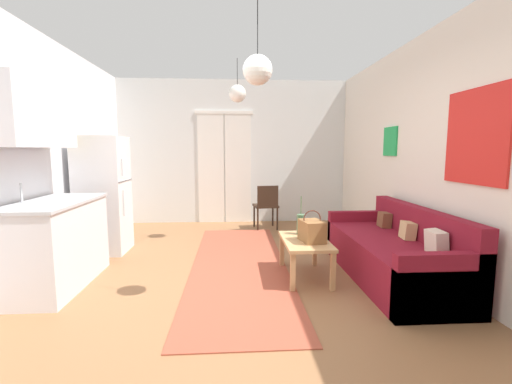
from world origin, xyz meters
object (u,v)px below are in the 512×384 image
object	(u,v)px
accent_chair	(266,204)
pendant_lamp_near	(258,70)
couch	(396,255)
coffee_table	(305,245)
refrigerator	(103,195)
pendant_lamp_far	(237,94)
handbag	(312,231)
bamboo_vase	(301,224)

from	to	relation	value
accent_chair	pendant_lamp_near	world-z (taller)	pendant_lamp_near
couch	coffee_table	xyz separation A→B (m)	(-1.01, 0.11, 0.10)
coffee_table	accent_chair	distance (m)	2.43
couch	coffee_table	world-z (taller)	couch
coffee_table	pendant_lamp_near	size ratio (longest dim) A/B	1.08
refrigerator	coffee_table	bearing A→B (deg)	-24.11
pendant_lamp_near	pendant_lamp_far	xyz separation A→B (m)	(-0.15, 2.25, 0.16)
handbag	accent_chair	size ratio (longest dim) A/B	0.43
handbag	pendant_lamp_near	world-z (taller)	pendant_lamp_near
pendant_lamp_near	refrigerator	bearing A→B (deg)	138.06
couch	refrigerator	bearing A→B (deg)	160.58
couch	pendant_lamp_near	xyz separation A→B (m)	(-1.59, -0.55, 1.85)
couch	handbag	world-z (taller)	couch
bamboo_vase	pendant_lamp_near	distance (m)	1.90
pendant_lamp_far	pendant_lamp_near	bearing A→B (deg)	-86.23
couch	accent_chair	bearing A→B (deg)	115.74
accent_chair	coffee_table	bearing A→B (deg)	87.40
couch	bamboo_vase	world-z (taller)	bamboo_vase
couch	handbag	size ratio (longest dim) A/B	5.91
pendant_lamp_far	accent_chair	bearing A→B (deg)	57.74
bamboo_vase	pendant_lamp_far	bearing A→B (deg)	118.69
refrigerator	accent_chair	distance (m)	2.74
coffee_table	refrigerator	distance (m)	2.91
accent_chair	couch	bearing A→B (deg)	108.17
pendant_lamp_far	coffee_table	bearing A→B (deg)	-65.23
couch	refrigerator	distance (m)	3.89
bamboo_vase	refrigerator	xyz separation A→B (m)	(-2.62, 0.92, 0.26)
pendant_lamp_near	coffee_table	bearing A→B (deg)	48.39
couch	accent_chair	world-z (taller)	accent_chair
coffee_table	handbag	bearing A→B (deg)	-56.80
accent_chair	pendant_lamp_far	xyz separation A→B (m)	(-0.52, -0.83, 1.82)
handbag	pendant_lamp_far	bearing A→B (deg)	115.22
coffee_table	handbag	distance (m)	0.21
couch	coffee_table	bearing A→B (deg)	174.01
bamboo_vase	handbag	size ratio (longest dim) A/B	1.31
handbag	pendant_lamp_near	distance (m)	1.79
coffee_table	pendant_lamp_far	bearing A→B (deg)	114.77
handbag	pendant_lamp_near	bearing A→B (deg)	-137.96
refrigerator	pendant_lamp_near	distance (m)	3.04
accent_chair	pendant_lamp_far	bearing A→B (deg)	50.17
bamboo_vase	refrigerator	bearing A→B (deg)	160.68
handbag	refrigerator	world-z (taller)	refrigerator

